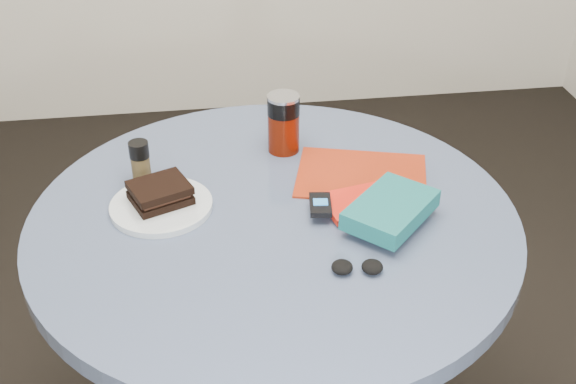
{
  "coord_description": "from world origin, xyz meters",
  "views": [
    {
      "loc": [
        -0.14,
        -1.2,
        1.6
      ],
      "look_at": [
        0.03,
        0.0,
        0.8
      ],
      "focal_mm": 45.0,
      "sensor_mm": 36.0,
      "label": 1
    }
  ],
  "objects": [
    {
      "name": "sandwich",
      "position": [
        -0.23,
        0.06,
        0.78
      ],
      "size": [
        0.14,
        0.13,
        0.04
      ],
      "color": "black",
      "rests_on": "plate"
    },
    {
      "name": "red_book",
      "position": [
        0.19,
        -0.0,
        0.76
      ],
      "size": [
        0.18,
        0.14,
        0.01
      ],
      "primitive_type": "cube",
      "rotation": [
        0.0,
        0.0,
        0.21
      ],
      "color": "red",
      "rests_on": "magazine"
    },
    {
      "name": "table",
      "position": [
        0.0,
        0.0,
        0.59
      ],
      "size": [
        1.0,
        1.0,
        0.75
      ],
      "color": "black",
      "rests_on": "ground"
    },
    {
      "name": "magazine",
      "position": [
        0.21,
        0.11,
        0.75
      ],
      "size": [
        0.33,
        0.28,
        0.01
      ],
      "primitive_type": "cube",
      "rotation": [
        0.0,
        0.0,
        -0.27
      ],
      "color": "maroon",
      "rests_on": "table"
    },
    {
      "name": "novel",
      "position": [
        0.22,
        -0.07,
        0.79
      ],
      "size": [
        0.22,
        0.22,
        0.04
      ],
      "primitive_type": "cube",
      "rotation": [
        0.0,
        0.0,
        0.81
      ],
      "color": "#135B5E",
      "rests_on": "red_book"
    },
    {
      "name": "plate",
      "position": [
        -0.23,
        0.05,
        0.76
      ],
      "size": [
        0.24,
        0.24,
        0.01
      ],
      "primitive_type": "cylinder",
      "rotation": [
        0.0,
        0.0,
        0.13
      ],
      "color": "silver",
      "rests_on": "table"
    },
    {
      "name": "mp3_player",
      "position": [
        0.09,
        -0.02,
        0.77
      ],
      "size": [
        0.05,
        0.08,
        0.01
      ],
      "color": "black",
      "rests_on": "red_book"
    },
    {
      "name": "pepper_grinder",
      "position": [
        -0.27,
        0.16,
        0.8
      ],
      "size": [
        0.05,
        0.05,
        0.1
      ],
      "color": "#44371D",
      "rests_on": "table"
    },
    {
      "name": "headphones",
      "position": [
        0.13,
        -0.21,
        0.76
      ],
      "size": [
        0.1,
        0.05,
        0.02
      ],
      "color": "black",
      "rests_on": "table"
    },
    {
      "name": "soda_can",
      "position": [
        0.06,
        0.26,
        0.82
      ],
      "size": [
        0.08,
        0.08,
        0.14
      ],
      "color": "#581304",
      "rests_on": "table"
    }
  ]
}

